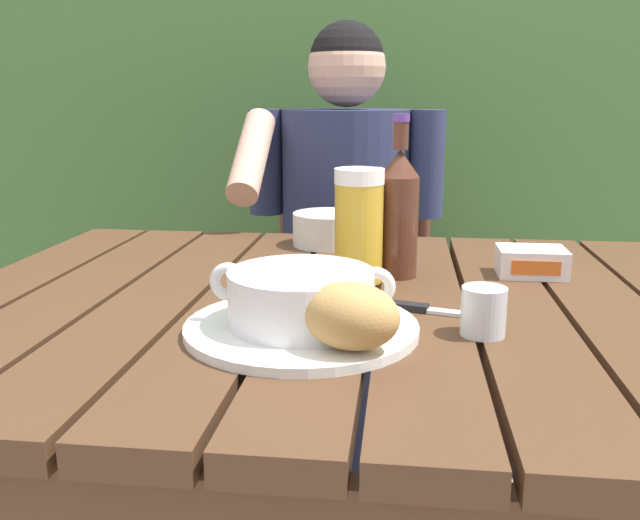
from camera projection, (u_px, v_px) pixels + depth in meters
The scene contains 13 objects.
dining_table at pixel (332, 359), 1.03m from camera, with size 1.17×0.92×0.75m.
hedge_backdrop at pixel (353, 77), 2.42m from camera, with size 3.43×0.89×2.61m.
chair_near_diner at pixel (349, 305), 1.95m from camera, with size 0.46×0.47×0.91m.
person_eating at pixel (343, 229), 1.69m from camera, with size 0.48×0.47×1.22m.
serving_plate at pixel (301, 327), 0.85m from camera, with size 0.30×0.30×0.01m.
soup_bowl at pixel (301, 296), 0.84m from camera, with size 0.23×0.18×0.08m.
bread_roll at pixel (351, 316), 0.76m from camera, with size 0.13×0.11×0.08m.
beer_glass at pixel (359, 226), 1.07m from camera, with size 0.08×0.08×0.18m.
beer_bottle at pixel (399, 211), 1.10m from camera, with size 0.06×0.06×0.26m.
water_glass_small at pixel (483, 311), 0.84m from camera, with size 0.06×0.06×0.06m.
butter_tub at pixel (531, 262), 1.12m from camera, with size 0.11×0.08×0.05m.
table_knife at pixel (426, 309), 0.93m from camera, with size 0.14×0.05×0.01m.
diner_bowl at pixel (329, 229), 1.35m from camera, with size 0.14×0.14×0.06m.
Camera 1 is at (0.10, -0.96, 1.04)m, focal length 38.01 mm.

